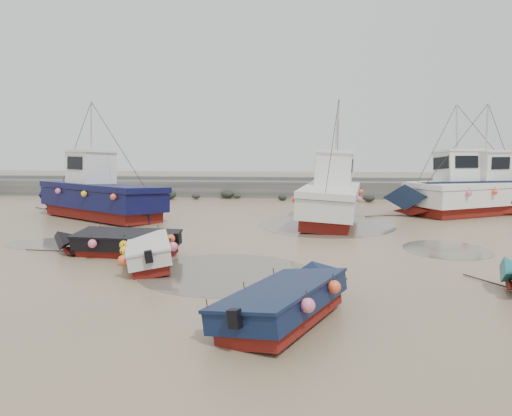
# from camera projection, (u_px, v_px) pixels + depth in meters

# --- Properties ---
(ground) EXTENTS (120.00, 120.00, 0.00)m
(ground) POSITION_uv_depth(u_px,v_px,m) (283.00, 265.00, 16.31)
(ground) COLOR #957C60
(ground) RESTS_ON ground
(seawall) EXTENTS (60.00, 4.92, 1.50)m
(seawall) POSITION_uv_depth(u_px,v_px,m) (297.00, 189.00, 37.94)
(seawall) COLOR slate
(seawall) RESTS_ON ground
(puddle_a) EXTENTS (5.43, 5.43, 0.01)m
(puddle_a) POSITION_uv_depth(u_px,v_px,m) (226.00, 272.00, 15.34)
(puddle_a) COLOR #585246
(puddle_a) RESTS_ON ground
(puddle_b) EXTENTS (3.20, 3.20, 0.01)m
(puddle_b) POSITION_uv_depth(u_px,v_px,m) (447.00, 250.00, 18.74)
(puddle_b) COLOR #585246
(puddle_b) RESTS_ON ground
(puddle_c) EXTENTS (4.46, 4.46, 0.01)m
(puddle_c) POSITION_uv_depth(u_px,v_px,m) (59.00, 244.00, 19.82)
(puddle_c) COLOR #585246
(puddle_c) RESTS_ON ground
(puddle_d) EXTENTS (6.77, 6.77, 0.01)m
(puddle_d) POSITION_uv_depth(u_px,v_px,m) (326.00, 224.00, 24.81)
(puddle_d) COLOR #585246
(puddle_d) RESTS_ON ground
(dinghy_0) EXTENTS (2.57, 5.66, 1.43)m
(dinghy_0) POSITION_uv_depth(u_px,v_px,m) (151.00, 247.00, 16.47)
(dinghy_0) COLOR maroon
(dinghy_0) RESTS_ON ground
(dinghy_1) EXTENTS (3.37, 5.86, 1.43)m
(dinghy_1) POSITION_uv_depth(u_px,v_px,m) (292.00, 296.00, 11.15)
(dinghy_1) COLOR maroon
(dinghy_1) RESTS_ON ground
(dinghy_4) EXTENTS (6.01, 2.21, 1.43)m
(dinghy_4) POSITION_uv_depth(u_px,v_px,m) (118.00, 240.00, 17.75)
(dinghy_4) COLOR maroon
(dinghy_4) RESTS_ON ground
(cabin_boat_0) EXTENTS (10.01, 7.23, 6.22)m
(cabin_boat_0) POSITION_uv_depth(u_px,v_px,m) (94.00, 194.00, 26.97)
(cabin_boat_0) COLOR maroon
(cabin_boat_0) RESTS_ON ground
(cabin_boat_1) EXTENTS (3.85, 10.89, 6.22)m
(cabin_boat_1) POSITION_uv_depth(u_px,v_px,m) (331.00, 196.00, 25.67)
(cabin_boat_1) COLOR maroon
(cabin_boat_1) RESTS_ON ground
(cabin_boat_2) EXTENTS (9.99, 4.85, 6.22)m
(cabin_boat_2) POSITION_uv_depth(u_px,v_px,m) (464.00, 191.00, 28.26)
(cabin_boat_2) COLOR maroon
(cabin_boat_2) RESTS_ON ground
(cabin_boat_3) EXTENTS (9.82, 6.88, 6.22)m
(cabin_boat_3) POSITION_uv_depth(u_px,v_px,m) (479.00, 191.00, 28.60)
(cabin_boat_3) COLOR maroon
(cabin_boat_3) RESTS_ON ground
(person) EXTENTS (0.78, 0.71, 1.79)m
(person) POSITION_uv_depth(u_px,v_px,m) (146.00, 225.00, 24.67)
(person) COLOR #191D3A
(person) RESTS_ON ground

